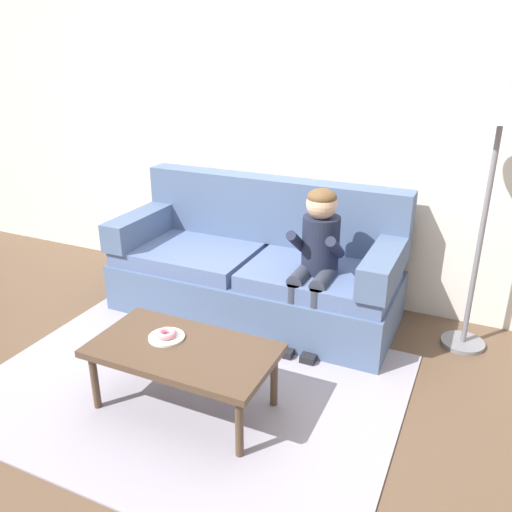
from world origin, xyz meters
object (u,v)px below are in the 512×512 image
object	(u,v)px
person_child	(317,252)
donut	(166,333)
couch	(257,269)
coffee_table	(183,354)
toy_controller	(133,339)
floor_lamp	(499,130)

from	to	relation	value
person_child	donut	size ratio (longest dim) A/B	9.18
couch	donut	world-z (taller)	couch
coffee_table	donut	xyz separation A→B (m)	(-0.14, 0.04, 0.07)
couch	coffee_table	world-z (taller)	couch
donut	toy_controller	world-z (taller)	donut
floor_lamp	donut	bearing A→B (deg)	-138.75
toy_controller	floor_lamp	world-z (taller)	floor_lamp
toy_controller	floor_lamp	size ratio (longest dim) A/B	0.12
toy_controller	floor_lamp	distance (m)	2.79
person_child	toy_controller	size ratio (longest dim) A/B	4.87
coffee_table	person_child	bearing A→B (deg)	68.41
couch	floor_lamp	distance (m)	1.94
donut	person_child	bearing A→B (deg)	61.29
couch	toy_controller	size ratio (longest dim) A/B	9.64
floor_lamp	toy_controller	bearing A→B (deg)	-156.00
couch	coffee_table	bearing A→B (deg)	-84.39
couch	floor_lamp	world-z (taller)	floor_lamp
toy_controller	floor_lamp	bearing A→B (deg)	1.18
person_child	coffee_table	bearing A→B (deg)	-111.59
couch	person_child	xyz separation A→B (m)	(0.55, -0.22, 0.31)
couch	person_child	distance (m)	0.67
coffee_table	donut	world-z (taller)	donut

